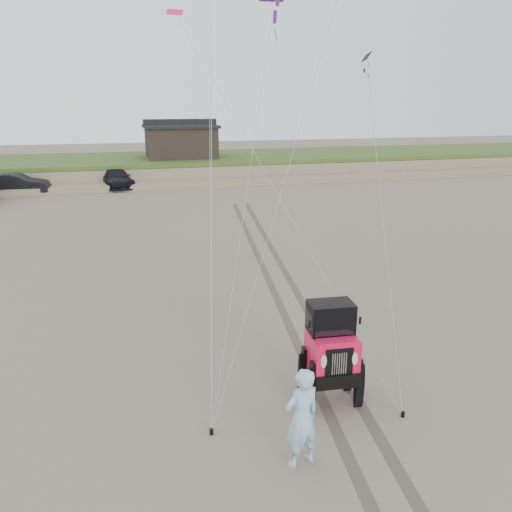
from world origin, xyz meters
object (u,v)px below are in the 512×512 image
at_px(jeep, 331,364).
at_px(man, 302,418).
at_px(truck_b, 16,184).
at_px(truck_c, 116,178).
at_px(cabin, 181,140).

height_order(jeep, man, man).
distance_m(truck_b, jeep, 32.75).
relative_size(truck_c, jeep, 1.03).
bearing_deg(cabin, man, -94.00).
xyz_separation_m(truck_c, jeep, (4.43, -31.95, 0.19)).
distance_m(truck_b, truck_c, 7.20).
relative_size(jeep, man, 2.53).
xyz_separation_m(cabin, man, (-2.71, -38.72, -2.26)).
height_order(cabin, jeep, cabin).
distance_m(cabin, truck_c, 8.09).
bearing_deg(truck_b, truck_c, -76.40).
distance_m(truck_b, man, 33.96).
bearing_deg(truck_b, man, -159.21).
bearing_deg(truck_c, man, -96.08).
height_order(truck_c, jeep, jeep).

